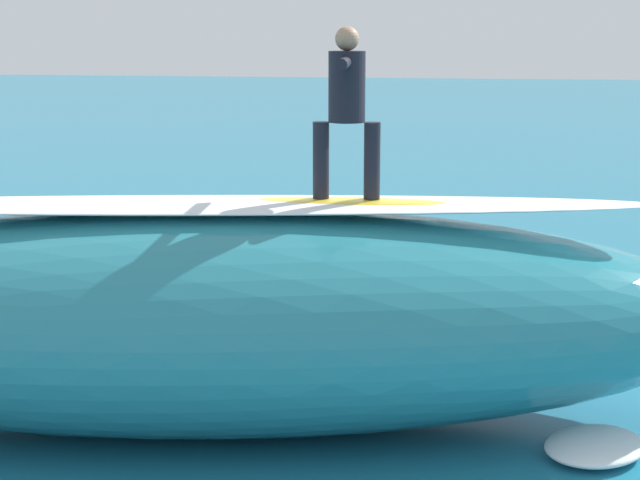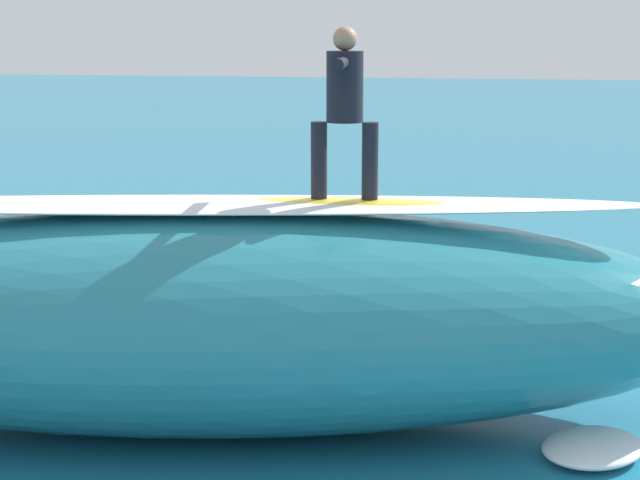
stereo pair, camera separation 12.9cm
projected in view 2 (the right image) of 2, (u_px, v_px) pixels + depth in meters
name	position (u px, v px, depth m)	size (l,w,h in m)	color
ground_plane	(331.00, 349.00, 11.32)	(120.00, 120.00, 0.00)	teal
wave_crest	(207.00, 319.00, 9.02)	(9.20, 2.72, 1.96)	teal
wave_foam_lip	(204.00, 205.00, 8.81)	(7.82, 0.95, 0.08)	white
surfboard_riding	(344.00, 204.00, 8.80)	(2.01, 0.45, 0.10)	yellow
surfer_riding	(345.00, 100.00, 8.62)	(0.58, 1.38, 1.45)	black
surfboard_paddling	(302.00, 331.00, 11.88)	(2.30, 0.56, 0.07)	yellow
surfer_paddling	(304.00, 315.00, 11.96)	(0.36, 1.63, 0.29)	black
foam_patch_near	(593.00, 447.00, 8.49)	(0.97, 0.76, 0.17)	white
foam_patch_mid	(636.00, 329.00, 11.87)	(0.97, 0.84, 0.13)	white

